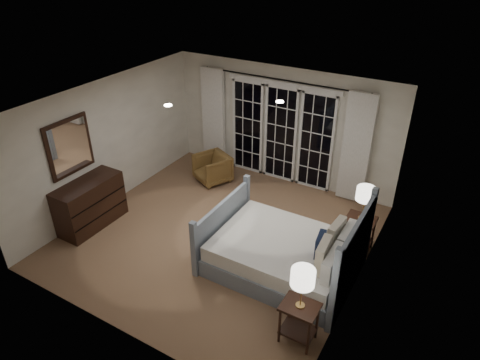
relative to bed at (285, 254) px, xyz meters
The scene contains 20 objects.
floor 1.47m from the bed, behind, with size 5.00×5.00×0.00m, color #8F6F4D.
ceiling 2.60m from the bed, behind, with size 5.00×5.00×0.00m, color white.
wall_left 4.03m from the bed, behind, with size 0.02×5.00×2.50m, color white.
wall_right 1.44m from the bed, 12.86° to the left, with size 0.02×5.00×2.50m, color white.
wall_back 3.22m from the bed, 117.23° to the left, with size 5.00×0.02×2.50m, color white.
wall_front 2.81m from the bed, 122.13° to the right, with size 5.00×0.02×2.50m, color white.
french_doors 3.15m from the bed, 117.58° to the left, with size 2.50×0.04×2.20m.
curtain_rod 3.56m from the bed, 118.11° to the left, with size 0.03×0.03×3.50m, color black.
curtain_left 4.12m from the bed, 139.38° to the left, with size 0.55×0.10×2.25m, color white.
curtain_right 2.76m from the bed, 84.88° to the left, with size 0.55×0.10×2.25m, color white.
downlight_a 2.40m from the bed, 125.92° to the left, with size 0.12×0.12×0.01m, color white.
downlight_b 2.95m from the bed, behind, with size 0.12×0.12×0.01m, color white.
bed is the anchor object (origin of this frame).
nightstand_left 1.38m from the bed, 57.93° to the right, with size 0.48×0.38×0.62m.
nightstand_right 1.42m from the bed, 52.99° to the left, with size 0.49×0.39×0.63m.
lamp_left 1.58m from the bed, 57.93° to the right, with size 0.31×0.31×0.60m.
lamp_right 1.61m from the bed, 52.99° to the left, with size 0.31×0.31×0.59m.
armchair 3.20m from the bed, 144.70° to the left, with size 0.67×0.69×0.63m, color brown.
dresser 3.70m from the bed, 169.91° to the right, with size 0.54×1.28×0.91m.
mirror 4.12m from the bed, behind, with size 0.05×0.85×1.00m.
Camera 1 is at (3.46, -5.20, 4.73)m, focal length 32.00 mm.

